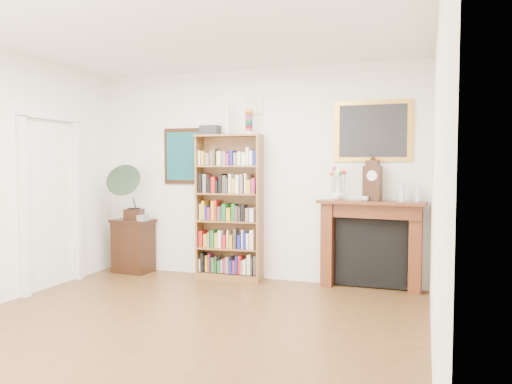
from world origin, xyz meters
TOP-DOWN VIEW (x-y plane):
  - room at (0.00, 0.00)m, footprint 4.51×5.01m
  - door_casing at (-2.21, 1.20)m, footprint 0.08×1.02m
  - teal_poster at (-1.05, 2.48)m, footprint 0.58×0.04m
  - small_picture at (0.00, 2.48)m, footprint 0.26×0.04m
  - gilt_painting at (1.55, 2.48)m, footprint 0.95×0.04m
  - bookshelf at (-0.29, 2.32)m, footprint 0.91×0.39m
  - side_cabinet at (-1.75, 2.28)m, footprint 0.58×0.44m
  - fireplace at (1.55, 2.40)m, footprint 1.32×0.41m
  - gramophone at (-1.77, 2.20)m, footprint 0.61×0.69m
  - cd_stack at (-1.52, 2.17)m, footprint 0.14×0.14m
  - mantel_clock at (1.57, 2.35)m, footprint 0.23×0.16m
  - flower_vase at (1.14, 2.37)m, footprint 0.15×0.15m
  - teacup at (1.49, 2.29)m, footprint 0.10×0.10m
  - bottle_left at (1.91, 2.33)m, footprint 0.07×0.07m
  - bottle_right at (2.09, 2.38)m, footprint 0.06×0.06m

SIDE VIEW (x-z plane):
  - side_cabinet at x=-1.75m, z-range 0.00..0.75m
  - fireplace at x=1.55m, z-range 0.09..1.19m
  - cd_stack at x=-1.52m, z-range 0.75..0.83m
  - bookshelf at x=-0.29m, z-range -0.03..2.19m
  - teacup at x=1.49m, z-range 1.10..1.16m
  - flower_vase at x=1.14m, z-range 1.10..1.25m
  - gramophone at x=-1.77m, z-range 0.80..1.58m
  - bottle_right at x=2.09m, z-range 1.10..1.30m
  - bottle_left at x=1.91m, z-range 1.10..1.34m
  - door_casing at x=-2.21m, z-range 0.18..2.35m
  - mantel_clock at x=1.57m, z-range 1.09..1.58m
  - room at x=0.00m, z-range -0.01..2.81m
  - teal_poster at x=-1.05m, z-range 1.26..2.04m
  - gilt_painting at x=1.55m, z-range 1.58..2.33m
  - small_picture at x=0.00m, z-range 2.20..2.50m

